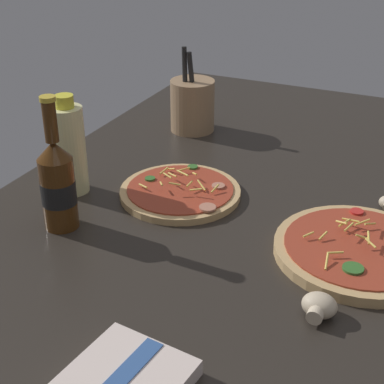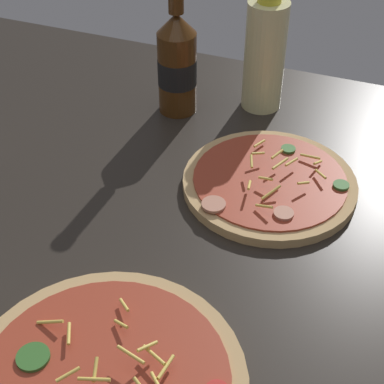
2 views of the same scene
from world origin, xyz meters
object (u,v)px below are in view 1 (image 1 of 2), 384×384
Objects in this scene: beer_bottle at (58,183)px; utensil_crock at (192,105)px; mushroom_right at (319,306)px; pizza_far at (180,192)px; oil_bottle at (69,148)px; dish_towel at (125,381)px; pizza_near at (359,250)px.

utensil_crock is (52.57, -1.63, -2.17)cm from beer_bottle.
pizza_far is at bearing 53.94° from mushroom_right.
dish_towel is (-41.17, -36.65, -8.03)cm from oil_bottle.
pizza_near is at bearing -100.31° from pizza_far.
pizza_near is 18.38cm from mushroom_right.
oil_bottle reaches higher than mushroom_right.
oil_bottle reaches higher than dish_towel.
oil_bottle is at bearing 90.58° from pizza_near.
beer_bottle reaches higher than utensil_crock.
pizza_far is 1.56× the size of dish_towel.
utensil_crock is at bearing 19.45° from dish_towel.
oil_bottle is 58.01cm from mushroom_right.
beer_bottle is 49.24cm from mushroom_right.
pizza_far is 23.42cm from oil_bottle.
mushroom_right is (-18.24, 2.20, 0.77)cm from pizza_near.
pizza_near is 1.40× the size of oil_bottle.
pizza_near is at bearing -89.42° from oil_bottle.
dish_towel is (-81.35, -28.74, -5.32)cm from utensil_crock.
beer_bottle is at bearing -153.11° from oil_bottle.
pizza_far is 4.43× the size of mushroom_right.
oil_bottle is at bearing 26.89° from beer_bottle.
utensil_crock is at bearing 51.08° from pizza_near.
pizza_near is 52.86cm from beer_bottle.
utensil_crock reaches higher than oil_bottle.
beer_bottle is at bearing 143.75° from pizza_far.
oil_bottle is at bearing 168.86° from utensil_crock.
mushroom_right is 0.35× the size of dish_towel.
beer_bottle is 1.17× the size of utensil_crock.
beer_bottle is 52.64cm from utensil_crock.
utensil_crock reaches higher than mushroom_right.
pizza_near reaches higher than dish_towel.
pizza_far is 35.82cm from utensil_crock.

